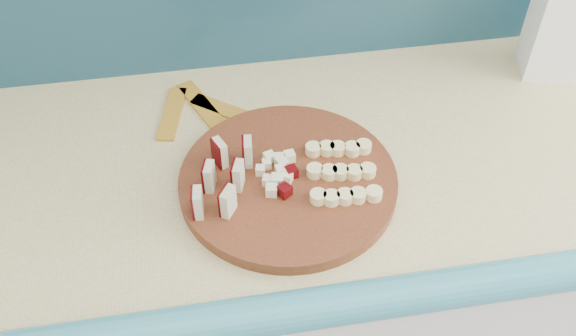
{
  "coord_description": "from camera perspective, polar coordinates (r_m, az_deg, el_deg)",
  "views": [
    {
      "loc": [
        -0.21,
        0.73,
        1.69
      ],
      "look_at": [
        -0.1,
        1.43,
        0.95
      ],
      "focal_mm": 40.0,
      "sensor_mm": 36.0,
      "label": 1
    }
  ],
  "objects": [
    {
      "name": "kitchen_counter",
      "position": [
        1.48,
        7.23,
        -10.73
      ],
      "size": [
        2.2,
        0.63,
        0.91
      ],
      "color": "white",
      "rests_on": "ground"
    },
    {
      "name": "apple_chunks",
      "position": [
        1.03,
        -1.28,
        -0.47
      ],
      "size": [
        0.05,
        0.05,
        0.02
      ],
      "color": "#FFF8CB",
      "rests_on": "cutting_board"
    },
    {
      "name": "apple_wedges",
      "position": [
        1.01,
        -5.78,
        -0.74
      ],
      "size": [
        0.11,
        0.14,
        0.05
      ],
      "color": "beige",
      "rests_on": "cutting_board"
    },
    {
      "name": "banana_peel",
      "position": [
        1.2,
        -7.85,
        5.18
      ],
      "size": [
        0.2,
        0.17,
        0.01
      ],
      "rotation": [
        0.0,
        0.0,
        0.22
      ],
      "color": "gold",
      "rests_on": "kitchen_counter"
    },
    {
      "name": "cutting_board",
      "position": [
        1.05,
        0.0,
        -1.19
      ],
      "size": [
        0.4,
        0.4,
        0.02
      ],
      "primitive_type": "cylinder",
      "rotation": [
        0.0,
        0.0,
        -0.12
      ],
      "color": "#4C2310",
      "rests_on": "kitchen_counter"
    },
    {
      "name": "banana_slices",
      "position": [
        1.04,
        4.81,
        -0.3
      ],
      "size": [
        0.12,
        0.14,
        0.02
      ],
      "color": "#F3E594",
      "rests_on": "cutting_board"
    },
    {
      "name": "flour_bag",
      "position": [
        1.33,
        23.85,
        12.03
      ],
      "size": [
        0.16,
        0.13,
        0.23
      ],
      "primitive_type": "cube",
      "rotation": [
        0.0,
        0.0,
        -0.27
      ],
      "color": "white",
      "rests_on": "kitchen_counter"
    }
  ]
}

